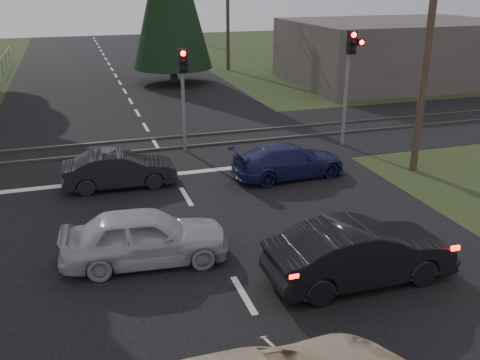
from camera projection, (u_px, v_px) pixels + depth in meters
name	position (u px, v px, depth m)	size (l,w,h in m)	color
ground	(244.00, 295.00, 11.88)	(120.00, 120.00, 0.00)	#2E391A
road	(164.00, 159.00, 20.79)	(14.00, 100.00, 0.01)	black
rail_corridor	(156.00, 145.00, 22.58)	(120.00, 8.00, 0.01)	black
stop_line	(173.00, 174.00, 19.19)	(13.00, 0.35, 0.00)	silver
rail_near	(159.00, 149.00, 21.85)	(120.00, 0.12, 0.10)	#59544C
rail_far	(153.00, 139.00, 23.27)	(120.00, 0.12, 0.10)	#59544C
traffic_signal_right	(350.00, 66.00, 21.29)	(0.68, 0.48, 4.70)	slate
traffic_signal_center	(183.00, 83.00, 20.69)	(0.32, 0.48, 4.10)	slate
utility_pole_near	(429.00, 38.00, 17.97)	(1.80, 0.26, 9.00)	#4C3D2D
utility_pole_mid	(228.00, 5.00, 39.36)	(1.80, 0.26, 9.00)	#4C3D2D
building_right	(397.00, 51.00, 35.88)	(14.00, 10.00, 4.00)	#59514C
dark_hatchback	(360.00, 253.00, 12.21)	(1.53, 4.38, 1.44)	black
silver_car	(145.00, 237.00, 13.05)	(1.63, 4.06, 1.38)	#A9ABB1
blue_sedan	(289.00, 161.00, 18.78)	(1.65, 4.06, 1.18)	#191B4B
dark_car_far	(120.00, 170.00, 17.85)	(1.30, 3.72, 1.23)	black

